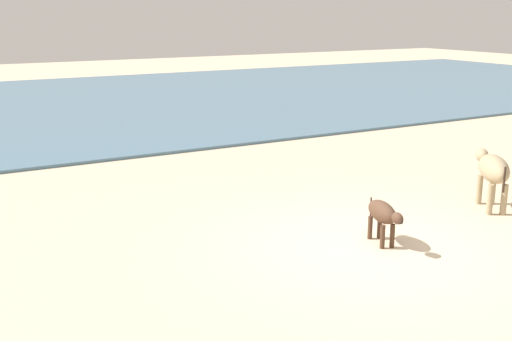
# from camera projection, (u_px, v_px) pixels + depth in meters

# --- Properties ---
(ground) EXTENTS (80.00, 80.00, 0.00)m
(ground) POSITION_uv_depth(u_px,v_px,m) (367.00, 248.00, 10.05)
(ground) COLOR beige
(sea_water) EXTENTS (60.00, 20.00, 0.08)m
(sea_water) POSITION_uv_depth(u_px,v_px,m) (80.00, 104.00, 25.06)
(sea_water) COLOR slate
(sea_water) RESTS_ON ground
(cow_adult_dun) EXTENTS (1.11, 1.48, 1.04)m
(cow_adult_dun) POSITION_uv_depth(u_px,v_px,m) (493.00, 170.00, 11.87)
(cow_adult_dun) COLOR tan
(cow_adult_dun) RESTS_ON ground
(calf_far_dark) EXTENTS (0.49, 1.07, 0.70)m
(calf_far_dark) POSITION_uv_depth(u_px,v_px,m) (383.00, 214.00, 10.09)
(calf_far_dark) COLOR #4C3323
(calf_far_dark) RESTS_ON ground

